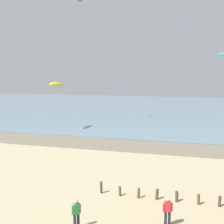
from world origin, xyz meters
name	(u,v)px	position (x,y,z in m)	size (l,w,h in m)	color
wet_sand_strip	(145,147)	(0.00, 22.71, 0.00)	(120.00, 5.80, 0.01)	#7A6D59
sea	(166,108)	(0.00, 60.61, 0.05)	(160.00, 70.00, 0.10)	slate
person_nearest_camera	(168,211)	(3.69, 5.63, 0.92)	(0.55, 0.32, 1.71)	#232328
person_by_waterline	(76,213)	(-1.27, 4.09, 0.92)	(0.42, 0.44, 1.71)	#232328
kite_aloft_6	(56,84)	(-14.16, 28.33, 7.10)	(3.40, 1.09, 0.54)	yellow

